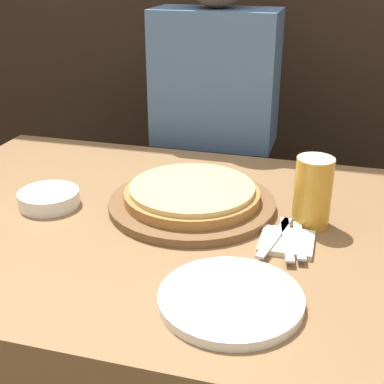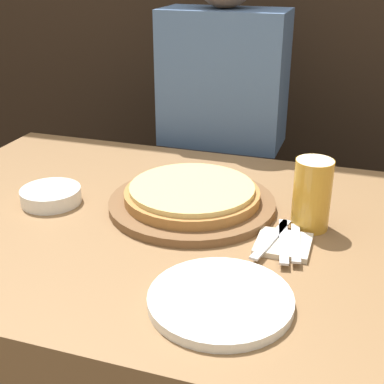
{
  "view_description": "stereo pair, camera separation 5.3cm",
  "coord_description": "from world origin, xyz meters",
  "px_view_note": "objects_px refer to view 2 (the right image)",
  "views": [
    {
      "loc": [
        0.26,
        -1.02,
        1.3
      ],
      "look_at": [
        -0.05,
        0.08,
        0.78
      ],
      "focal_mm": 50.0,
      "sensor_mm": 36.0,
      "label": 1
    },
    {
      "loc": [
        0.31,
        -1.0,
        1.3
      ],
      "look_at": [
        -0.05,
        0.08,
        0.78
      ],
      "focal_mm": 50.0,
      "sensor_mm": 36.0,
      "label": 2
    }
  ],
  "objects_px": {
    "dinner_knife": "(284,241)",
    "diner_person": "(221,161)",
    "dinner_plate": "(220,300)",
    "fork": "(271,239)",
    "pizza_on_board": "(192,198)",
    "side_bowl": "(50,196)",
    "beer_glass": "(312,192)",
    "spoon": "(296,243)"
  },
  "relations": [
    {
      "from": "pizza_on_board",
      "to": "dinner_plate",
      "type": "xyz_separation_m",
      "value": [
        0.17,
        -0.35,
        -0.02
      ]
    },
    {
      "from": "dinner_plate",
      "to": "side_bowl",
      "type": "height_order",
      "value": "side_bowl"
    },
    {
      "from": "beer_glass",
      "to": "side_bowl",
      "type": "distance_m",
      "value": 0.62
    },
    {
      "from": "side_bowl",
      "to": "diner_person",
      "type": "relative_size",
      "value": 0.11
    },
    {
      "from": "beer_glass",
      "to": "spoon",
      "type": "relative_size",
      "value": 1.0
    },
    {
      "from": "beer_glass",
      "to": "fork",
      "type": "height_order",
      "value": "beer_glass"
    },
    {
      "from": "diner_person",
      "to": "beer_glass",
      "type": "bearing_deg",
      "value": -57.79
    },
    {
      "from": "fork",
      "to": "dinner_knife",
      "type": "height_order",
      "value": "same"
    },
    {
      "from": "dinner_plate",
      "to": "fork",
      "type": "xyz_separation_m",
      "value": [
        0.05,
        0.23,
        0.01
      ]
    },
    {
      "from": "beer_glass",
      "to": "dinner_plate",
      "type": "bearing_deg",
      "value": -108.21
    },
    {
      "from": "fork",
      "to": "diner_person",
      "type": "height_order",
      "value": "diner_person"
    },
    {
      "from": "pizza_on_board",
      "to": "fork",
      "type": "bearing_deg",
      "value": -29.21
    },
    {
      "from": "beer_glass",
      "to": "fork",
      "type": "xyz_separation_m",
      "value": [
        -0.06,
        -0.1,
        -0.07
      ]
    },
    {
      "from": "spoon",
      "to": "diner_person",
      "type": "height_order",
      "value": "diner_person"
    },
    {
      "from": "dinner_plate",
      "to": "spoon",
      "type": "height_order",
      "value": "dinner_plate"
    },
    {
      "from": "pizza_on_board",
      "to": "side_bowl",
      "type": "height_order",
      "value": "pizza_on_board"
    },
    {
      "from": "side_bowl",
      "to": "spoon",
      "type": "xyz_separation_m",
      "value": [
        0.59,
        -0.04,
        -0.0
      ]
    },
    {
      "from": "beer_glass",
      "to": "fork",
      "type": "bearing_deg",
      "value": -121.78
    },
    {
      "from": "spoon",
      "to": "beer_glass",
      "type": "bearing_deg",
      "value": 82.11
    },
    {
      "from": "dinner_knife",
      "to": "diner_person",
      "type": "height_order",
      "value": "diner_person"
    },
    {
      "from": "pizza_on_board",
      "to": "beer_glass",
      "type": "relative_size",
      "value": 2.5
    },
    {
      "from": "pizza_on_board",
      "to": "diner_person",
      "type": "bearing_deg",
      "value": 97.73
    },
    {
      "from": "pizza_on_board",
      "to": "spoon",
      "type": "xyz_separation_m",
      "value": [
        0.26,
        -0.12,
        -0.01
      ]
    },
    {
      "from": "dinner_knife",
      "to": "spoon",
      "type": "distance_m",
      "value": 0.02
    },
    {
      "from": "diner_person",
      "to": "dinner_knife",
      "type": "bearing_deg",
      "value": -64.8
    },
    {
      "from": "dinner_plate",
      "to": "pizza_on_board",
      "type": "bearing_deg",
      "value": 115.47
    },
    {
      "from": "pizza_on_board",
      "to": "dinner_knife",
      "type": "relative_size",
      "value": 2.13
    },
    {
      "from": "dinner_knife",
      "to": "diner_person",
      "type": "bearing_deg",
      "value": 115.2
    },
    {
      "from": "dinner_plate",
      "to": "dinner_knife",
      "type": "distance_m",
      "value": 0.24
    },
    {
      "from": "fork",
      "to": "beer_glass",
      "type": "bearing_deg",
      "value": 58.22
    },
    {
      "from": "beer_glass",
      "to": "dinner_plate",
      "type": "height_order",
      "value": "beer_glass"
    },
    {
      "from": "beer_glass",
      "to": "spoon",
      "type": "bearing_deg",
      "value": -97.89
    },
    {
      "from": "beer_glass",
      "to": "side_bowl",
      "type": "height_order",
      "value": "beer_glass"
    },
    {
      "from": "dinner_plate",
      "to": "fork",
      "type": "distance_m",
      "value": 0.23
    },
    {
      "from": "side_bowl",
      "to": "spoon",
      "type": "bearing_deg",
      "value": -3.42
    },
    {
      "from": "pizza_on_board",
      "to": "fork",
      "type": "distance_m",
      "value": 0.24
    },
    {
      "from": "beer_glass",
      "to": "diner_person",
      "type": "xyz_separation_m",
      "value": [
        -0.35,
        0.55,
        -0.17
      ]
    },
    {
      "from": "fork",
      "to": "diner_person",
      "type": "xyz_separation_m",
      "value": [
        -0.28,
        0.66,
        -0.1
      ]
    },
    {
      "from": "dinner_plate",
      "to": "side_bowl",
      "type": "bearing_deg",
      "value": 151.93
    },
    {
      "from": "dinner_knife",
      "to": "dinner_plate",
      "type": "bearing_deg",
      "value": -107.03
    },
    {
      "from": "dinner_knife",
      "to": "diner_person",
      "type": "xyz_separation_m",
      "value": [
        -0.31,
        0.66,
        -0.1
      ]
    },
    {
      "from": "side_bowl",
      "to": "beer_glass",
      "type": "bearing_deg",
      "value": 6.43
    }
  ]
}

